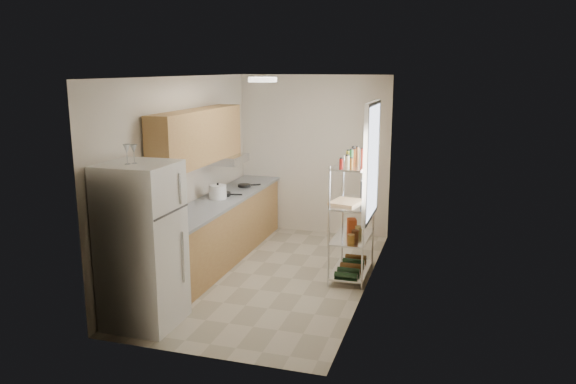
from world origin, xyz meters
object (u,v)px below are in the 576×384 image
(frying_pan_large, at_px, (221,194))
(espresso_machine, at_px, (366,188))
(rice_cooker, at_px, (218,192))
(cutting_board, at_px, (346,202))
(refrigerator, at_px, (142,245))

(frying_pan_large, distance_m, espresso_machine, 2.11)
(rice_cooker, relative_size, cutting_board, 0.56)
(rice_cooker, xyz_separation_m, cutting_board, (1.87, -0.19, 0.03))
(frying_pan_large, height_order, espresso_machine, espresso_machine)
(rice_cooker, xyz_separation_m, frying_pan_large, (-0.03, 0.18, -0.07))
(rice_cooker, distance_m, frying_pan_large, 0.20)
(refrigerator, distance_m, rice_cooker, 2.13)
(rice_cooker, relative_size, frying_pan_large, 0.87)
(frying_pan_large, xyz_separation_m, espresso_machine, (2.10, 0.02, 0.22))
(cutting_board, bearing_deg, refrigerator, -132.90)
(cutting_board, xyz_separation_m, espresso_machine, (0.19, 0.39, 0.11))
(rice_cooker, distance_m, cutting_board, 1.88)
(cutting_board, height_order, espresso_machine, espresso_machine)
(refrigerator, height_order, cutting_board, refrigerator)
(refrigerator, height_order, rice_cooker, refrigerator)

